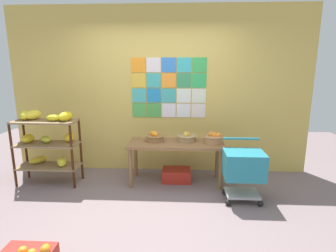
{
  "coord_description": "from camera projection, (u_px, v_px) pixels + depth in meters",
  "views": [
    {
      "loc": [
        0.38,
        -2.98,
        1.8
      ],
      "look_at": [
        0.19,
        0.81,
        0.96
      ],
      "focal_mm": 28.81,
      "sensor_mm": 36.0,
      "label": 1
    }
  ],
  "objects": [
    {
      "name": "shopping_cart",
      "position": [
        244.0,
        167.0,
        3.6
      ],
      "size": [
        0.52,
        0.46,
        0.83
      ],
      "rotation": [
        0.0,
        0.0,
        -0.18
      ],
      "color": "black",
      "rests_on": "ground"
    },
    {
      "name": "fruit_basket_right",
      "position": [
        187.0,
        137.0,
        4.22
      ],
      "size": [
        0.31,
        0.31,
        0.15
      ],
      "color": "#A38257",
      "rests_on": "display_table"
    },
    {
      "name": "fruit_basket_left",
      "position": [
        155.0,
        137.0,
        4.21
      ],
      "size": [
        0.29,
        0.29,
        0.16
      ],
      "color": "olive",
      "rests_on": "display_table"
    },
    {
      "name": "produce_crate_under_table",
      "position": [
        177.0,
        175.0,
        4.31
      ],
      "size": [
        0.45,
        0.32,
        0.19
      ],
      "primitive_type": "cube",
      "color": "#B1271B",
      "rests_on": "ground"
    },
    {
      "name": "fruit_basket_back_right",
      "position": [
        213.0,
        138.0,
        4.12
      ],
      "size": [
        0.3,
        0.3,
        0.17
      ],
      "color": "#AE7D4F",
      "rests_on": "display_table"
    },
    {
      "name": "banana_shelf_unit",
      "position": [
        47.0,
        138.0,
        4.13
      ],
      "size": [
        0.94,
        0.45,
        1.15
      ],
      "color": "#421C0B",
      "rests_on": "ground"
    },
    {
      "name": "display_table",
      "position": [
        176.0,
        148.0,
        4.16
      ],
      "size": [
        1.46,
        0.58,
        0.65
      ],
      "color": "brown",
      "rests_on": "ground"
    },
    {
      "name": "back_wall_with_art",
      "position": [
        159.0,
        91.0,
        4.54
      ],
      "size": [
        5.03,
        0.07,
        2.77
      ],
      "color": "#CFB153",
      "rests_on": "ground"
    },
    {
      "name": "ground",
      "position": [
        149.0,
        216.0,
        3.32
      ],
      "size": [
        9.06,
        9.06,
        0.0
      ],
      "primitive_type": "plane",
      "color": "slate"
    }
  ]
}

